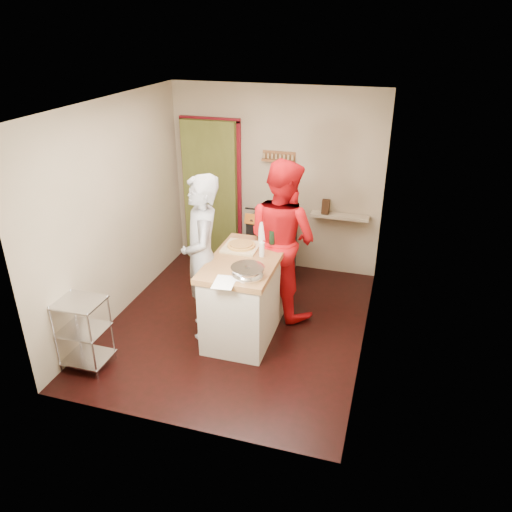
# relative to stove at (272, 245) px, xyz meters

# --- Properties ---
(floor) EXTENTS (3.50, 3.50, 0.00)m
(floor) POSITION_rel_stove_xyz_m (-0.05, -1.42, -0.45)
(floor) COLOR black
(floor) RESTS_ON ground
(back_wall) EXTENTS (3.00, 0.44, 2.60)m
(back_wall) POSITION_rel_stove_xyz_m (-0.69, 0.36, 0.68)
(back_wall) COLOR tan
(back_wall) RESTS_ON ground
(left_wall) EXTENTS (0.04, 3.50, 2.60)m
(left_wall) POSITION_rel_stove_xyz_m (-1.55, -1.42, 0.85)
(left_wall) COLOR tan
(left_wall) RESTS_ON ground
(right_wall) EXTENTS (0.04, 3.50, 2.60)m
(right_wall) POSITION_rel_stove_xyz_m (1.45, -1.42, 0.85)
(right_wall) COLOR tan
(right_wall) RESTS_ON ground
(ceiling) EXTENTS (3.00, 3.50, 0.02)m
(ceiling) POSITION_rel_stove_xyz_m (-0.05, -1.42, 2.16)
(ceiling) COLOR white
(ceiling) RESTS_ON back_wall
(stove) EXTENTS (0.60, 0.63, 1.00)m
(stove) POSITION_rel_stove_xyz_m (0.00, 0.00, 0.00)
(stove) COLOR black
(stove) RESTS_ON ground
(wire_shelving) EXTENTS (0.48, 0.40, 0.80)m
(wire_shelving) POSITION_rel_stove_xyz_m (-1.33, -2.62, -0.01)
(wire_shelving) COLOR silver
(wire_shelving) RESTS_ON ground
(island) EXTENTS (0.75, 1.39, 1.27)m
(island) POSITION_rel_stove_xyz_m (0.09, -1.53, 0.06)
(island) COLOR #BDB6A0
(island) RESTS_ON ground
(person_stripe) EXTENTS (0.71, 0.83, 1.91)m
(person_stripe) POSITION_rel_stove_xyz_m (-0.37, -1.64, 0.50)
(person_stripe) COLOR #AFAFB4
(person_stripe) RESTS_ON ground
(person_red) EXTENTS (1.19, 1.11, 1.95)m
(person_red) POSITION_rel_stove_xyz_m (0.37, -0.91, 0.52)
(person_red) COLOR red
(person_red) RESTS_ON ground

